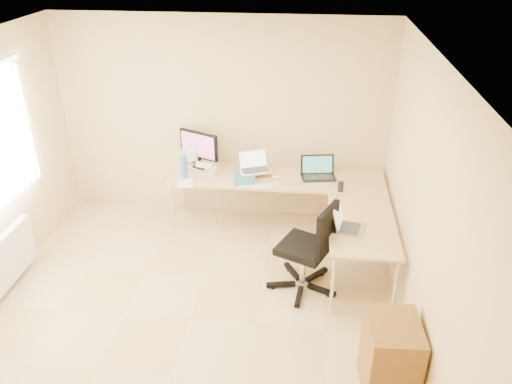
# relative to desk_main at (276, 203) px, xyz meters

# --- Properties ---
(floor) EXTENTS (4.50, 4.50, 0.00)m
(floor) POSITION_rel_desk_main_xyz_m (-0.72, -1.85, -0.36)
(floor) COLOR tan
(floor) RESTS_ON ground
(ceiling) EXTENTS (4.50, 4.50, 0.00)m
(ceiling) POSITION_rel_desk_main_xyz_m (-0.72, -1.85, 2.24)
(ceiling) COLOR white
(ceiling) RESTS_ON ground
(wall_back) EXTENTS (4.50, 0.00, 4.50)m
(wall_back) POSITION_rel_desk_main_xyz_m (-0.72, 0.40, 0.93)
(wall_back) COLOR #D1B584
(wall_back) RESTS_ON ground
(wall_right) EXTENTS (0.00, 4.50, 4.50)m
(wall_right) POSITION_rel_desk_main_xyz_m (1.38, -1.85, 0.93)
(wall_right) COLOR #D1B584
(wall_right) RESTS_ON ground
(desk_main) EXTENTS (2.65, 0.70, 0.73)m
(desk_main) POSITION_rel_desk_main_xyz_m (0.00, 0.00, 0.00)
(desk_main) COLOR tan
(desk_main) RESTS_ON ground
(desk_return) EXTENTS (0.70, 1.30, 0.73)m
(desk_return) POSITION_rel_desk_main_xyz_m (0.98, -1.00, 0.00)
(desk_return) COLOR tan
(desk_return) RESTS_ON ground
(monitor) EXTENTS (0.58, 0.40, 0.48)m
(monitor) POSITION_rel_desk_main_xyz_m (-1.01, 0.20, 0.60)
(monitor) COLOR black
(monitor) RESTS_ON desk_main
(book_stack) EXTENTS (0.29, 0.37, 0.06)m
(book_stack) POSITION_rel_desk_main_xyz_m (-0.38, -0.13, 0.39)
(book_stack) COLOR #2A736E
(book_stack) RESTS_ON desk_main
(laptop_center) EXTENTS (0.46, 0.41, 0.25)m
(laptop_center) POSITION_rel_desk_main_xyz_m (-0.27, 0.01, 0.54)
(laptop_center) COLOR silver
(laptop_center) RESTS_ON desk_main
(laptop_black) EXTENTS (0.46, 0.37, 0.26)m
(laptop_black) POSITION_rel_desk_main_xyz_m (0.51, 0.04, 0.50)
(laptop_black) COLOR black
(laptop_black) RESTS_ON desk_main
(keyboard) EXTENTS (0.41, 0.14, 0.02)m
(keyboard) POSITION_rel_desk_main_xyz_m (-0.24, -0.30, 0.37)
(keyboard) COLOR white
(keyboard) RESTS_ON desk_main
(mouse) EXTENTS (0.12, 0.09, 0.04)m
(mouse) POSITION_rel_desk_main_xyz_m (-0.01, -0.05, 0.38)
(mouse) COLOR silver
(mouse) RESTS_ON desk_main
(mug) EXTENTS (0.14, 0.14, 0.10)m
(mug) POSITION_rel_desk_main_xyz_m (-0.79, -0.03, 0.42)
(mug) COLOR silver
(mug) RESTS_ON desk_main
(cd_stack) EXTENTS (0.13, 0.13, 0.03)m
(cd_stack) POSITION_rel_desk_main_xyz_m (-0.34, -0.09, 0.38)
(cd_stack) COLOR silver
(cd_stack) RESTS_ON desk_main
(water_bottle) EXTENTS (0.12, 0.12, 0.31)m
(water_bottle) POSITION_rel_desk_main_xyz_m (-1.13, -0.16, 0.52)
(water_bottle) COLOR #4169B4
(water_bottle) RESTS_ON desk_main
(papers) EXTENTS (0.22, 0.29, 0.01)m
(papers) POSITION_rel_desk_main_xyz_m (-1.09, -0.30, 0.37)
(papers) COLOR silver
(papers) RESTS_ON desk_main
(white_box) EXTENTS (0.27, 0.23, 0.08)m
(white_box) POSITION_rel_desk_main_xyz_m (-0.92, 0.20, 0.41)
(white_box) COLOR white
(white_box) RESTS_ON desk_main
(desk_fan) EXTENTS (0.27, 0.27, 0.27)m
(desk_fan) POSITION_rel_desk_main_xyz_m (-1.13, 0.20, 0.50)
(desk_fan) COLOR silver
(desk_fan) RESTS_ON desk_main
(black_cup) EXTENTS (0.08, 0.08, 0.12)m
(black_cup) POSITION_rel_desk_main_xyz_m (0.77, -0.30, 0.42)
(black_cup) COLOR black
(black_cup) RESTS_ON desk_main
(laptop_return) EXTENTS (0.43, 0.37, 0.25)m
(laptop_return) POSITION_rel_desk_main_xyz_m (0.82, -1.15, 0.49)
(laptop_return) COLOR #B7B7B7
(laptop_return) RESTS_ON desk_return
(office_chair) EXTENTS (0.84, 0.84, 1.06)m
(office_chair) POSITION_rel_desk_main_xyz_m (0.38, -1.19, 0.14)
(office_chair) COLOR black
(office_chair) RESTS_ON ground
(cabinet) EXTENTS (0.45, 0.54, 0.71)m
(cabinet) POSITION_rel_desk_main_xyz_m (1.13, -2.51, -0.01)
(cabinet) COLOR brown
(cabinet) RESTS_ON ground
(radiator) EXTENTS (0.09, 0.80, 0.55)m
(radiator) POSITION_rel_desk_main_xyz_m (-2.75, -1.45, -0.02)
(radiator) COLOR white
(radiator) RESTS_ON ground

